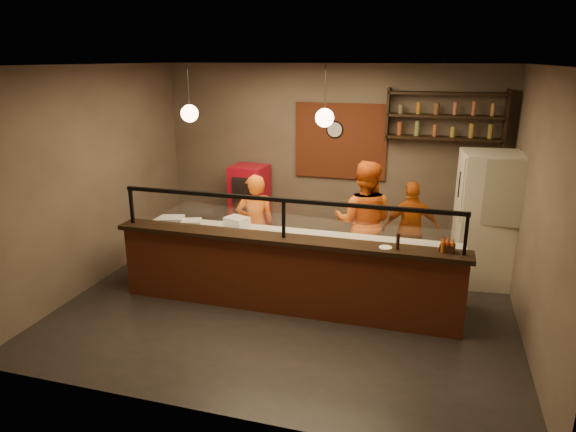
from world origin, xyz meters
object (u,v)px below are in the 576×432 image
(cook_right, at_px, (411,229))
(pepper_mill, at_px, (398,241))
(cook_mid, at_px, (364,222))
(wall_clock, at_px, (335,130))
(pizza_dough, at_px, (296,237))
(cook_left, at_px, (255,225))
(condiment_caddy, at_px, (447,248))
(fridge, at_px, (486,219))
(red_cooler, at_px, (250,205))

(cook_right, bearing_deg, pepper_mill, 73.03)
(cook_mid, height_order, cook_right, cook_mid)
(wall_clock, height_order, pizza_dough, wall_clock)
(cook_left, height_order, pepper_mill, cook_left)
(condiment_caddy, bearing_deg, pepper_mill, -171.04)
(condiment_caddy, distance_m, pepper_mill, 0.59)
(fridge, distance_m, pepper_mill, 2.13)
(cook_left, bearing_deg, wall_clock, -140.50)
(cook_right, xyz_separation_m, condiment_caddy, (0.50, -1.70, 0.36))
(fridge, relative_size, red_cooler, 1.38)
(cook_right, bearing_deg, cook_left, 1.83)
(cook_right, height_order, pepper_mill, cook_right)
(wall_clock, distance_m, cook_mid, 2.00)
(wall_clock, bearing_deg, fridge, -21.86)
(wall_clock, xyz_separation_m, condiment_caddy, (1.93, -2.70, -0.99))
(pepper_mill, bearing_deg, condiment_caddy, 8.96)
(fridge, height_order, red_cooler, fridge)
(cook_mid, relative_size, cook_right, 1.25)
(cook_mid, relative_size, pepper_mill, 9.30)
(cook_right, distance_m, red_cooler, 2.99)
(pepper_mill, bearing_deg, fridge, 57.26)
(condiment_caddy, bearing_deg, cook_right, 106.36)
(cook_right, bearing_deg, fridge, 165.59)
(fridge, height_order, pizza_dough, fridge)
(cook_mid, bearing_deg, fridge, -165.32)
(pizza_dough, bearing_deg, wall_clock, 88.29)
(wall_clock, relative_size, cook_right, 0.20)
(pepper_mill, bearing_deg, cook_right, 87.40)
(wall_clock, xyz_separation_m, cook_right, (1.43, -1.00, -1.35))
(wall_clock, xyz_separation_m, red_cooler, (-1.48, -0.31, -1.38))
(cook_right, xyz_separation_m, pepper_mill, (-0.08, -1.79, 0.41))
(wall_clock, xyz_separation_m, cook_left, (-0.88, -1.67, -1.29))
(fridge, distance_m, red_cooler, 4.05)
(red_cooler, bearing_deg, fridge, -5.48)
(wall_clock, height_order, condiment_caddy, wall_clock)
(cook_left, distance_m, cook_right, 2.41)
(cook_left, xyz_separation_m, fridge, (3.38, 0.67, 0.19))
(red_cooler, relative_size, pizza_dough, 2.79)
(red_cooler, xyz_separation_m, condiment_caddy, (3.41, -2.39, 0.38))
(wall_clock, xyz_separation_m, cook_mid, (0.75, -1.44, -1.17))
(cook_left, relative_size, condiment_caddy, 9.69)
(cook_left, bearing_deg, condiment_caddy, 137.30)
(cook_left, distance_m, pepper_mill, 2.52)
(condiment_caddy, height_order, pepper_mill, pepper_mill)
(wall_clock, bearing_deg, cook_mid, -62.44)
(cook_mid, bearing_deg, cook_left, 8.56)
(wall_clock, height_order, cook_mid, wall_clock)
(cook_mid, bearing_deg, pizza_dough, 46.51)
(cook_left, distance_m, fridge, 3.46)
(wall_clock, height_order, red_cooler, wall_clock)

